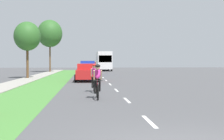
% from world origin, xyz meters
% --- Properties ---
extents(ground_plane, '(120.00, 120.00, 0.00)m').
position_xyz_m(ground_plane, '(0.00, 20.00, 0.00)').
color(ground_plane, '#4C4C4F').
extents(grass_verge, '(2.93, 70.00, 0.01)m').
position_xyz_m(grass_verge, '(-4.79, 20.00, 0.00)').
color(grass_verge, '#478438').
rests_on(grass_verge, ground_plane).
extents(sidewalk_concrete, '(1.98, 70.00, 0.10)m').
position_xyz_m(sidewalk_concrete, '(-7.24, 20.00, 0.00)').
color(sidewalk_concrete, '#9E998E').
rests_on(sidewalk_concrete, ground_plane).
extents(lane_markings_center, '(0.12, 53.13, 0.01)m').
position_xyz_m(lane_markings_center, '(0.00, 24.00, 0.00)').
color(lane_markings_center, white).
rests_on(lane_markings_center, ground_plane).
extents(cyclist_lead, '(0.42, 1.72, 1.58)m').
position_xyz_m(cyclist_lead, '(-1.27, 8.31, 0.81)').
color(cyclist_lead, black).
rests_on(cyclist_lead, ground_plane).
extents(cyclist_trailing, '(0.42, 1.72, 1.58)m').
position_xyz_m(cyclist_trailing, '(-1.33, 11.34, 0.81)').
color(cyclist_trailing, black).
rests_on(cyclist_trailing, ground_plane).
extents(sedan_red, '(1.98, 4.30, 1.52)m').
position_xyz_m(sedan_red, '(-1.75, 20.72, 0.77)').
color(sedan_red, red).
rests_on(sedan_red, ground_plane).
extents(suv_blue, '(2.15, 4.70, 1.79)m').
position_xyz_m(suv_blue, '(-1.61, 32.43, 0.95)').
color(suv_blue, '#23389E').
rests_on(suv_blue, ground_plane).
extents(pickup_maroon, '(2.22, 5.10, 1.64)m').
position_xyz_m(pickup_maroon, '(-1.22, 42.31, 0.83)').
color(pickup_maroon, maroon).
rests_on(pickup_maroon, ground_plane).
extents(bus_white, '(2.78, 11.60, 3.48)m').
position_xyz_m(bus_white, '(1.50, 51.98, 1.98)').
color(bus_white, silver).
rests_on(bus_white, ground_plane).
extents(street_tree_near, '(2.65, 2.65, 5.69)m').
position_xyz_m(street_tree_near, '(-7.65, 25.38, 4.22)').
color(street_tree_near, brown).
rests_on(street_tree_near, ground_plane).
extents(street_tree_far, '(4.03, 4.03, 8.48)m').
position_xyz_m(street_tree_far, '(-7.66, 44.28, 6.25)').
color(street_tree_far, brown).
rests_on(street_tree_far, ground_plane).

